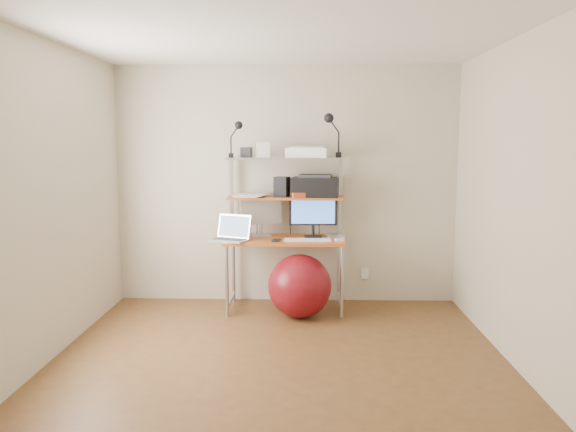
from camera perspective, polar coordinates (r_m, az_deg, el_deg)
name	(u,v)px	position (r m, az deg, el deg)	size (l,w,h in m)	color
room	(278,204)	(4.17, -0.98, 1.23)	(3.60, 3.60, 3.60)	brown
computer_desk	(285,216)	(5.70, -0.28, -0.04)	(1.20, 0.60, 1.57)	#C25425
wall_outlet	(365,273)	(6.13, 7.82, -5.80)	(0.08, 0.01, 0.12)	white
monitor_silver	(261,211)	(5.79, -2.78, 0.51)	(0.43, 0.20, 0.48)	#ACACB1
monitor_black	(313,213)	(5.71, 2.58, 0.28)	(0.49, 0.14, 0.49)	black
laptop	(232,235)	(5.59, -5.71, -1.91)	(0.44, 0.40, 0.31)	silver
keyboard	(307,240)	(5.55, 1.99, -2.43)	(0.46, 0.13, 0.01)	white
mouse	(339,240)	(5.53, 5.25, -2.44)	(0.08, 0.05, 0.02)	white
mac_mini	(334,236)	(5.74, 4.72, -2.00)	(0.18, 0.18, 0.03)	silver
phone	(276,240)	(5.52, -1.22, -2.49)	(0.07, 0.13, 0.01)	black
printer	(315,186)	(5.77, 2.78, 3.05)	(0.51, 0.37, 0.23)	black
nas_cube	(282,187)	(5.75, -0.62, 3.00)	(0.14, 0.14, 0.20)	black
red_box	(300,195)	(5.67, 1.25, 2.16)	(0.18, 0.12, 0.05)	#C34C1F
scanner	(309,152)	(5.72, 2.12, 6.50)	(0.48, 0.37, 0.11)	white
box_white	(263,150)	(5.68, -2.55, 6.74)	(0.13, 0.11, 0.15)	white
box_grey	(246,152)	(5.80, -4.25, 6.48)	(0.10, 0.10, 0.10)	#323235
clip_lamp_left	(237,131)	(5.64, -5.19, 8.58)	(0.14, 0.08, 0.36)	black
clip_lamp_right	(331,125)	(5.68, 4.39, 9.18)	(0.18, 0.10, 0.44)	black
exercise_ball	(300,286)	(5.52, 1.19, -7.13)	(0.62, 0.62, 0.62)	maroon
paper_stack	(249,195)	(5.77, -3.97, 2.11)	(0.42, 0.41, 0.02)	white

